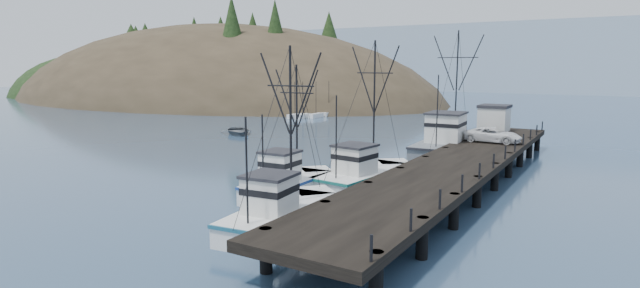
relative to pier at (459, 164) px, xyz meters
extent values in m
plane|color=navy|center=(-14.00, -16.00, -1.69)|extent=(400.00, 400.00, 0.00)
cube|color=black|center=(0.00, 0.00, 0.06)|extent=(6.00, 44.00, 0.50)
cylinder|color=black|center=(-2.60, -20.00, -0.69)|extent=(0.56, 0.56, 2.00)
cylinder|color=black|center=(2.60, -20.00, -0.69)|extent=(0.56, 0.56, 2.00)
cylinder|color=black|center=(-2.60, -15.00, -0.69)|extent=(0.56, 0.56, 2.00)
cylinder|color=black|center=(2.60, -15.00, -0.69)|extent=(0.56, 0.56, 2.00)
cylinder|color=black|center=(-2.60, -10.00, -0.69)|extent=(0.56, 0.56, 2.00)
cylinder|color=black|center=(2.60, -10.00, -0.69)|extent=(0.56, 0.56, 2.00)
cylinder|color=black|center=(-2.60, -5.00, -0.69)|extent=(0.56, 0.56, 2.00)
cylinder|color=black|center=(2.60, -5.00, -0.69)|extent=(0.56, 0.56, 2.00)
cylinder|color=black|center=(-2.60, 0.00, -0.69)|extent=(0.56, 0.56, 2.00)
cylinder|color=black|center=(2.60, 0.00, -0.69)|extent=(0.56, 0.56, 2.00)
cylinder|color=black|center=(-2.60, 5.00, -0.69)|extent=(0.56, 0.56, 2.00)
cylinder|color=black|center=(2.60, 5.00, -0.69)|extent=(0.56, 0.56, 2.00)
cylinder|color=black|center=(-2.60, 10.00, -0.69)|extent=(0.56, 0.56, 2.00)
cylinder|color=black|center=(2.60, 10.00, -0.69)|extent=(0.56, 0.56, 2.00)
cylinder|color=black|center=(-2.60, 15.00, -0.69)|extent=(0.56, 0.56, 2.00)
cylinder|color=black|center=(2.60, 15.00, -0.69)|extent=(0.56, 0.56, 2.00)
cylinder|color=black|center=(-2.60, 20.00, -0.69)|extent=(0.56, 0.56, 2.00)
cylinder|color=black|center=(2.60, 20.00, -0.69)|extent=(0.56, 0.56, 2.00)
ellipsoid|color=#382D1E|center=(-84.00, 62.00, -7.69)|extent=(132.00, 78.00, 51.00)
ellipsoid|color=black|center=(-89.00, 66.00, -3.69)|extent=(109.20, 62.40, 41.60)
ellipsoid|color=black|center=(-124.00, 54.00, -5.69)|extent=(57.60, 39.60, 32.40)
cube|color=beige|center=(-52.00, 40.00, -0.29)|extent=(4.00, 5.00, 2.80)
cube|color=beige|center=(-58.00, 44.00, -0.29)|extent=(4.00, 5.00, 2.80)
cube|color=beige|center=(-48.00, 46.00, -0.29)|extent=(4.00, 5.00, 2.80)
cube|color=#9EB2C6|center=(-4.00, 154.00, -1.69)|extent=(360.00, 40.00, 26.00)
cube|color=silver|center=(-54.00, 169.00, -1.69)|extent=(180.00, 25.00, 18.00)
cube|color=white|center=(-39.88, 40.97, -1.39)|extent=(1.00, 3.50, 0.90)
cylinder|color=black|center=(-39.88, 40.97, 1.51)|extent=(0.08, 0.08, 6.00)
cube|color=white|center=(-36.38, 34.35, -1.39)|extent=(1.00, 3.50, 0.90)
cylinder|color=black|center=(-36.38, 34.35, 1.51)|extent=(0.08, 0.08, 6.00)
cube|color=white|center=(-47.41, 42.63, -1.39)|extent=(1.00, 3.50, 0.90)
cylinder|color=black|center=(-47.41, 42.63, 1.51)|extent=(0.08, 0.08, 6.00)
cube|color=white|center=(-42.14, 38.72, -1.39)|extent=(1.00, 3.50, 0.90)
cylinder|color=black|center=(-42.14, 38.72, 1.51)|extent=(0.08, 0.08, 6.00)
cube|color=white|center=(-50.18, 47.00, -1.39)|extent=(1.00, 3.50, 0.90)
cylinder|color=black|center=(-50.18, 47.00, 1.51)|extent=(0.08, 0.08, 6.00)
cube|color=white|center=(-34.72, 40.25, -1.39)|extent=(1.00, 3.50, 0.90)
cylinder|color=black|center=(-34.72, 40.25, 1.51)|extent=(0.08, 0.08, 6.00)
cube|color=white|center=(-37.64, 33.78, -1.39)|extent=(1.00, 3.50, 0.90)
cylinder|color=black|center=(-37.64, 33.78, 1.51)|extent=(0.08, 0.08, 6.00)
cube|color=white|center=(-44.63, 38.45, -1.39)|extent=(1.00, 3.50, 0.90)
cylinder|color=black|center=(-44.63, 38.45, 1.51)|extent=(0.08, 0.08, 6.00)
cube|color=white|center=(-35.05, 36.45, -1.39)|extent=(1.00, 3.50, 0.90)
cylinder|color=black|center=(-35.05, 36.45, 1.51)|extent=(0.08, 0.08, 6.00)
cube|color=white|center=(-43.44, 41.98, -1.39)|extent=(1.00, 3.50, 0.90)
cylinder|color=black|center=(-43.44, 41.98, 1.51)|extent=(0.08, 0.08, 6.00)
cube|color=white|center=(-5.49, -14.94, -1.24)|extent=(4.03, 8.49, 1.60)
cube|color=white|center=(-5.91, -10.86, -1.24)|extent=(3.19, 3.19, 1.60)
cube|color=#1C5871|center=(-5.49, -14.94, -0.54)|extent=(4.12, 8.70, 0.18)
cube|color=silver|center=(-5.38, -15.98, 0.51)|extent=(2.47, 2.53, 1.90)
cube|color=#26262B|center=(-5.38, -15.98, 1.54)|extent=(2.68, 2.76, 0.16)
cylinder|color=black|center=(-5.62, -13.68, 3.90)|extent=(0.14, 0.14, 8.69)
cylinder|color=black|center=(-5.16, -18.07, 2.16)|extent=(0.10, 0.10, 5.21)
cube|color=white|center=(-9.14, -8.96, -1.24)|extent=(3.16, 7.47, 1.60)
cube|color=white|center=(-9.23, -5.26, -1.24)|extent=(2.99, 2.99, 1.60)
cube|color=navy|center=(-9.14, -8.96, -0.54)|extent=(3.23, 7.66, 0.18)
cube|color=silver|center=(-9.12, -9.91, 0.51)|extent=(2.14, 2.14, 1.90)
cube|color=#26262B|center=(-9.12, -9.91, 1.54)|extent=(2.32, 2.33, 0.16)
cylinder|color=black|center=(-9.17, -7.82, 3.40)|extent=(0.14, 0.14, 7.68)
cylinder|color=black|center=(-9.07, -11.81, 1.86)|extent=(0.10, 0.10, 4.61)
cube|color=white|center=(-5.97, -3.84, -1.24)|extent=(4.42, 9.17, 1.60)
cube|color=white|center=(-5.45, 0.55, -1.24)|extent=(3.38, 3.38, 1.60)
cube|color=#1C7066|center=(-5.97, -3.84, -0.54)|extent=(4.51, 9.41, 0.18)
cube|color=silver|center=(-6.11, -4.96, 0.51)|extent=(2.66, 2.76, 1.90)
cube|color=#26262B|center=(-6.11, -4.96, 1.54)|extent=(2.89, 3.01, 0.16)
cylinder|color=black|center=(-5.81, -2.49, 4.28)|extent=(0.14, 0.14, 9.44)
cylinder|color=black|center=(-6.37, -7.21, 2.39)|extent=(0.10, 0.10, 5.66)
cube|color=slate|center=(-3.98, 10.70, -0.94)|extent=(5.02, 12.74, 2.20)
cube|color=slate|center=(-4.32, 16.95, -0.94)|extent=(4.34, 4.34, 2.20)
cube|color=black|center=(-3.98, 10.70, 0.06)|extent=(5.12, 13.07, 0.18)
cube|color=silver|center=(-3.89, 9.09, 1.46)|extent=(3.23, 3.69, 2.60)
cube|color=#26262B|center=(-3.89, 9.09, 2.84)|extent=(3.51, 4.03, 0.16)
cylinder|color=black|center=(-4.08, 12.62, 5.35)|extent=(0.14, 0.14, 10.39)
cylinder|color=black|center=(-3.72, 5.89, 3.28)|extent=(0.10, 0.10, 6.23)
cube|color=silver|center=(-1.50, 18.00, 1.56)|extent=(2.80, 3.00, 2.50)
cube|color=#26262B|center=(-1.50, 18.00, 2.96)|extent=(3.00, 3.20, 0.30)
imported|color=white|center=(0.21, 9.92, 0.99)|extent=(4.94, 2.34, 1.36)
imported|color=#52575B|center=(-32.77, 13.37, -1.69)|extent=(7.17, 7.04, 1.22)
camera|label=1|loc=(10.02, -36.24, 7.15)|focal=28.00mm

